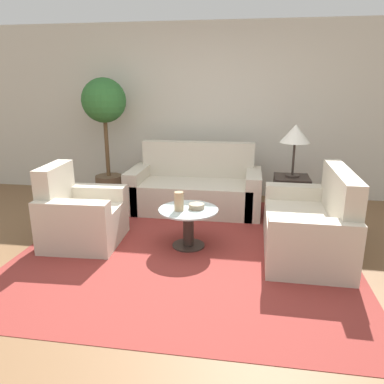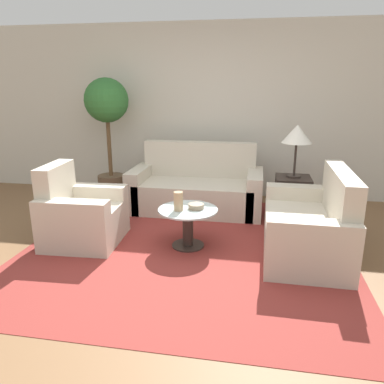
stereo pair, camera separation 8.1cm
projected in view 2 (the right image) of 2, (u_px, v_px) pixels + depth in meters
name	position (u px, v px, depth m)	size (l,w,h in m)	color
ground_plane	(168.00, 269.00, 3.61)	(14.00, 14.00, 0.00)	brown
wall_back	(207.00, 112.00, 5.76)	(10.00, 0.06, 2.60)	beige
rug	(188.00, 246.00, 4.12)	(3.45, 3.42, 0.01)	maroon
sofa_main	(197.00, 189.00, 5.29)	(1.81, 0.85, 0.92)	beige
armchair	(79.00, 217.00, 4.18)	(0.82, 0.85, 0.88)	beige
loveseat	(313.00, 228.00, 3.86)	(0.82, 1.38, 0.90)	beige
coffee_table	(188.00, 222.00, 4.04)	(0.64, 0.64, 0.43)	#332823
side_table	(292.00, 197.00, 4.94)	(0.45, 0.45, 0.55)	#332823
table_lamp	(297.00, 135.00, 4.71)	(0.38, 0.38, 0.68)	#332823
potted_plant	(107.00, 117.00, 5.54)	(0.65, 0.65, 1.81)	brown
vase	(179.00, 201.00, 3.93)	(0.10, 0.10, 0.20)	tan
bowl	(196.00, 206.00, 4.00)	(0.17, 0.17, 0.05)	gray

